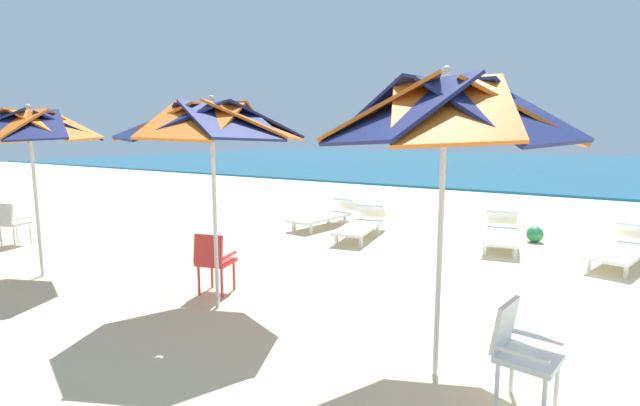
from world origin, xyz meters
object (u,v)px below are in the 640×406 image
at_px(sun_lounger_0, 623,248).
at_px(sun_lounger_1, 501,232).
at_px(plastic_chair_1, 214,259).
at_px(beach_umbrella_0, 445,115).
at_px(beach_umbrella_1, 212,123).
at_px(plastic_chair_3, 11,221).
at_px(beach_ball, 535,234).
at_px(sun_lounger_2, 361,224).
at_px(beach_umbrella_2, 30,127).
at_px(plastic_chair_0, 520,349).
at_px(sun_lounger_3, 326,215).

relative_size(sun_lounger_0, sun_lounger_1, 1.00).
xyz_separation_m(plastic_chair_1, sun_lounger_1, (2.76, 5.03, -0.22)).
height_order(plastic_chair_1, sun_lounger_1, plastic_chair_1).
relative_size(beach_umbrella_0, beach_umbrella_1, 1.04).
distance_m(plastic_chair_3, beach_ball, 10.51).
distance_m(beach_umbrella_0, sun_lounger_2, 6.18).
bearing_deg(sun_lounger_1, beach_umbrella_2, -133.90).
bearing_deg(beach_umbrella_0, plastic_chair_3, 177.24).
distance_m(beach_umbrella_0, sun_lounger_1, 5.95).
relative_size(sun_lounger_0, beach_ball, 6.69).
xyz_separation_m(plastic_chair_0, plastic_chair_3, (-9.47, 0.56, 0.00)).
bearing_deg(sun_lounger_1, sun_lounger_0, -6.74).
relative_size(beach_umbrella_0, plastic_chair_3, 3.20).
relative_size(beach_umbrella_2, beach_ball, 7.92).
distance_m(plastic_chair_1, beach_ball, 6.66).
height_order(plastic_chair_1, sun_lounger_3, plastic_chair_1).
xyz_separation_m(sun_lounger_0, beach_ball, (-1.51, 1.00, -0.11)).
bearing_deg(sun_lounger_2, plastic_chair_3, -141.23).
xyz_separation_m(plastic_chair_1, sun_lounger_2, (0.05, 4.30, -0.22)).
bearing_deg(sun_lounger_2, plastic_chair_1, -90.66).
relative_size(sun_lounger_2, sun_lounger_3, 1.01).
height_order(beach_umbrella_1, plastic_chair_1, beach_umbrella_1).
bearing_deg(beach_umbrella_0, beach_ball, 90.37).
bearing_deg(sun_lounger_1, beach_umbrella_0, -84.28).
xyz_separation_m(plastic_chair_3, sun_lounger_3, (4.22, 4.98, -0.22)).
distance_m(beach_umbrella_0, plastic_chair_3, 8.95).
distance_m(plastic_chair_1, sun_lounger_1, 5.74).
xyz_separation_m(plastic_chair_1, plastic_chair_3, (-5.42, -0.09, 0.00)).
bearing_deg(plastic_chair_0, sun_lounger_3, 133.46).
bearing_deg(beach_umbrella_2, plastic_chair_0, 1.51).
distance_m(sun_lounger_0, sun_lounger_2, 4.76).
distance_m(beach_umbrella_0, beach_umbrella_1, 2.93).
bearing_deg(beach_umbrella_0, sun_lounger_0, 74.51).
bearing_deg(beach_umbrella_1, plastic_chair_0, -4.95).
height_order(plastic_chair_3, sun_lounger_3, plastic_chair_3).
bearing_deg(sun_lounger_0, beach_ball, 146.51).
distance_m(plastic_chair_0, sun_lounger_3, 7.64).
xyz_separation_m(beach_umbrella_2, sun_lounger_2, (2.93, 5.14, -2.02)).
distance_m(beach_umbrella_0, sun_lounger_3, 7.35).
distance_m(plastic_chair_3, sun_lounger_2, 7.02).
bearing_deg(plastic_chair_0, plastic_chair_1, 170.85).
bearing_deg(sun_lounger_1, plastic_chair_0, -77.24).
height_order(plastic_chair_3, sun_lounger_0, plastic_chair_3).
bearing_deg(beach_ball, plastic_chair_3, -145.93).
xyz_separation_m(plastic_chair_0, sun_lounger_2, (-4.00, 4.95, -0.22)).
distance_m(beach_umbrella_0, beach_umbrella_2, 6.21).
xyz_separation_m(plastic_chair_0, sun_lounger_3, (-5.25, 5.54, -0.22)).
height_order(sun_lounger_0, sun_lounger_1, same).
bearing_deg(sun_lounger_3, plastic_chair_0, -46.54).
xyz_separation_m(sun_lounger_2, sun_lounger_3, (-1.25, 0.59, 0.00)).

